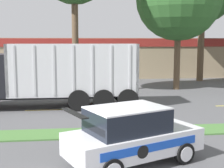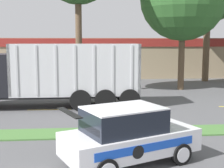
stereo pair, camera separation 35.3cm
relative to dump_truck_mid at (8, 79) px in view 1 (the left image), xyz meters
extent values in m
cube|color=#477538|center=(3.70, -5.44, -1.60)|extent=(120.00, 1.44, 0.06)
cube|color=yellow|center=(2.15, -0.72, -1.63)|extent=(2.40, 0.14, 0.01)
cube|color=yellow|center=(7.55, -0.72, -1.63)|extent=(2.40, 0.14, 0.01)
cube|color=black|center=(0.89, 0.00, -0.97)|extent=(12.45, 1.30, 0.18)
cylinder|color=silver|center=(0.18, -0.77, 1.05)|extent=(0.14, 0.14, 1.59)
cube|color=silver|center=(3.60, 0.00, -0.82)|extent=(7.03, 2.36, 0.12)
cube|color=silver|center=(0.16, 0.00, 0.57)|extent=(0.16, 2.36, 2.77)
cube|color=silver|center=(7.04, 0.00, 0.57)|extent=(0.16, 2.36, 2.77)
cube|color=silver|center=(3.60, -1.10, 0.57)|extent=(7.03, 0.16, 2.77)
cube|color=silver|center=(3.60, 1.10, 0.57)|extent=(7.03, 0.16, 2.77)
cube|color=#B2B2B7|center=(0.59, -1.20, 0.57)|extent=(0.10, 0.04, 2.63)
cube|color=#B2B2B7|center=(1.59, -1.20, 0.57)|extent=(0.10, 0.04, 2.63)
cube|color=#B2B2B7|center=(2.60, -1.20, 0.57)|extent=(0.10, 0.04, 2.63)
cube|color=#B2B2B7|center=(3.60, -1.20, 0.57)|extent=(0.10, 0.04, 2.63)
cube|color=#B2B2B7|center=(4.61, -1.20, 0.57)|extent=(0.10, 0.04, 2.63)
cube|color=#B2B2B7|center=(5.61, -1.20, 0.57)|extent=(0.10, 0.04, 2.63)
cube|color=#B2B2B7|center=(6.62, -1.20, 0.57)|extent=(0.10, 0.04, 2.63)
cylinder|color=black|center=(6.52, -1.16, -1.06)|extent=(1.15, 0.30, 1.15)
cylinder|color=black|center=(6.52, 1.16, -1.06)|extent=(1.15, 0.30, 1.15)
cylinder|color=black|center=(5.19, -1.16, -1.06)|extent=(1.15, 0.30, 1.15)
cylinder|color=black|center=(5.19, 1.16, -1.06)|extent=(1.15, 0.30, 1.15)
cylinder|color=black|center=(3.85, -1.16, -1.06)|extent=(1.15, 0.30, 1.15)
cylinder|color=black|center=(3.85, 1.16, -1.06)|extent=(1.15, 0.30, 1.15)
cube|color=white|center=(5.46, -8.61, -0.96)|extent=(4.47, 3.29, 0.69)
cube|color=black|center=(5.24, -8.71, -0.27)|extent=(2.70, 2.36, 0.70)
cube|color=white|center=(5.24, -8.71, 0.10)|extent=(2.70, 2.36, 0.04)
cube|color=black|center=(3.68, -9.39, 0.14)|extent=(0.76, 1.40, 0.03)
cube|color=blue|center=(5.83, -9.44, -0.89)|extent=(3.01, 1.32, 0.24)
cylinder|color=black|center=(5.55, -9.57, -0.96)|extent=(0.35, 0.16, 0.38)
cylinder|color=black|center=(6.97, -8.89, -1.30)|extent=(0.69, 0.45, 0.66)
cylinder|color=silver|center=(7.02, -8.99, -1.30)|extent=(0.43, 0.20, 0.46)
cylinder|color=black|center=(6.28, -7.31, -1.30)|extent=(0.69, 0.45, 0.66)
cylinder|color=silver|center=(6.24, -7.21, -1.30)|extent=(0.43, 0.20, 0.46)
cylinder|color=black|center=(3.96, -8.33, -1.30)|extent=(0.69, 0.45, 0.66)
cylinder|color=silver|center=(3.91, -8.23, -1.30)|extent=(0.43, 0.20, 0.46)
cube|color=#9E896B|center=(3.33, 19.00, 0.41)|extent=(36.44, 12.00, 4.09)
cube|color=maroon|center=(3.33, 12.95, 2.01)|extent=(34.62, 0.10, 0.80)
cylinder|color=brown|center=(15.49, 10.94, 1.77)|extent=(0.61, 0.61, 6.80)
cylinder|color=brown|center=(3.70, 4.28, 2.03)|extent=(0.45, 0.45, 7.34)
cylinder|color=brown|center=(11.54, 5.89, 0.98)|extent=(0.48, 0.48, 5.23)
camera|label=1|loc=(3.78, -17.65, 2.03)|focal=50.00mm
camera|label=2|loc=(4.13, -17.68, 2.03)|focal=50.00mm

